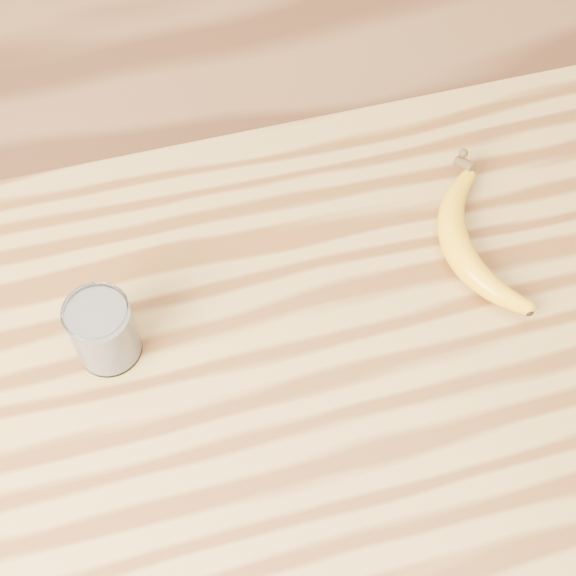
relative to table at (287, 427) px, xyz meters
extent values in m
plane|color=#A06A3E|center=(0.00, 0.00, -0.77)|extent=(4.00, 4.00, 0.00)
cube|color=#A2793C|center=(0.00, 0.00, 0.11)|extent=(1.20, 0.80, 0.04)
cylinder|color=brown|center=(0.54, 0.34, -0.34)|extent=(0.06, 0.06, 0.86)
cylinder|color=white|center=(-0.19, 0.10, 0.18)|extent=(0.08, 0.08, 0.09)
torus|color=white|center=(-0.19, 0.10, 0.22)|extent=(0.08, 0.08, 0.00)
cylinder|color=beige|center=(-0.19, 0.10, 0.17)|extent=(0.07, 0.07, 0.08)
camera|label=1|loc=(-0.10, -0.38, 0.99)|focal=50.00mm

